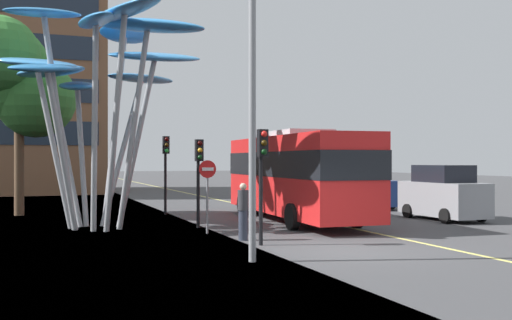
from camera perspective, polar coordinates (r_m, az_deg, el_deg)
name	(u,v)px	position (r m, az deg, el deg)	size (l,w,h in m)	color
ground	(326,253)	(16.86, 6.60, -8.70)	(120.00, 240.00, 0.10)	#424244
red_bus	(295,172)	(24.85, 3.72, -1.11)	(3.20, 11.12, 3.69)	red
leaf_sculpture	(99,62)	(23.25, -14.57, 8.94)	(7.59, 8.57, 7.96)	#9EA0A5
traffic_light_kerb_near	(262,161)	(17.62, 0.57, -0.11)	(0.28, 0.42, 3.39)	black
traffic_light_kerb_far	(199,164)	(22.32, -5.40, -0.34)	(0.28, 0.42, 3.26)	black
traffic_light_island_mid	(166,158)	(27.87, -8.49, 0.21)	(0.28, 0.42, 3.58)	black
car_parked_mid	(443,194)	(26.48, 17.22, -3.08)	(1.94, 4.07, 2.29)	gray
car_parked_far	(361,188)	(32.15, 9.85, -2.59)	(2.04, 4.60, 2.23)	navy
street_lamp	(269,73)	(15.15, 1.22, 8.22)	(1.85, 0.44, 7.23)	gray
tree_pavement_near	(16,77)	(29.07, -21.66, 7.28)	(4.95, 4.76, 8.71)	brown
tree_pavement_far	(64,128)	(46.51, -17.67, 2.91)	(4.62, 4.19, 6.66)	brown
pedestrian	(243,211)	(18.87, -1.22, -4.87)	(0.34, 0.34, 1.78)	#2D3342
no_entry_sign	(207,185)	(20.61, -4.60, -2.33)	(0.60, 0.12, 2.49)	gray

